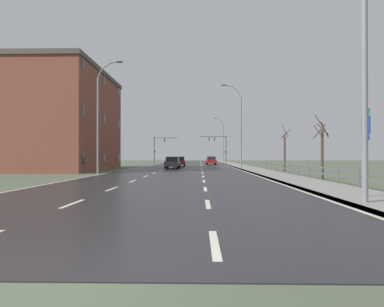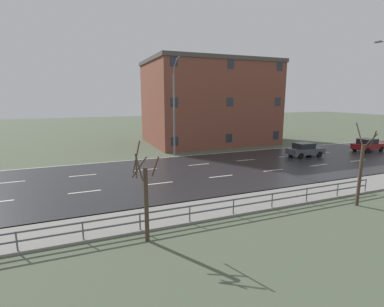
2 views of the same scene
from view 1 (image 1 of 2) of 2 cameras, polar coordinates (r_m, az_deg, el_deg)
ground_plane at (r=52.62m, az=-0.98°, el=-2.29°), size 160.00×160.00×0.12m
road_asphalt_strip at (r=64.60m, az=-0.56°, el=-1.88°), size 14.00×120.00×0.03m
sidewalk_right at (r=64.88m, az=6.90°, el=-1.82°), size 3.00×120.00×0.12m
guardrail at (r=27.55m, az=17.71°, el=-2.39°), size 0.07×29.08×1.00m
street_lamp_foreground at (r=13.44m, az=25.79°, el=14.58°), size 2.40×0.24×10.48m
street_lamp_midground at (r=47.23m, az=7.81°, el=4.25°), size 2.72×0.24×11.28m
street_lamp_distant at (r=81.98m, az=5.04°, el=2.08°), size 2.42×0.24×10.66m
street_lamp_left_bank at (r=34.32m, az=-14.90°, el=5.58°), size 2.45×0.24×10.70m
highway_sign at (r=14.82m, az=26.59°, el=1.83°), size 0.09×0.68×3.49m
traffic_signal_right at (r=77.22m, az=4.52°, el=1.55°), size 5.86×0.36×6.20m
traffic_signal_left at (r=76.47m, az=-5.50°, el=1.27°), size 5.17×0.36×5.89m
car_far_left at (r=67.24m, az=3.14°, el=-1.14°), size 2.02×4.19×1.57m
car_mid_centre at (r=55.98m, az=-2.07°, el=-1.29°), size 1.91×4.14×1.57m
car_distant at (r=46.33m, az=-3.18°, el=-1.48°), size 1.96×4.16×1.57m
brick_building at (r=44.54m, az=-21.90°, el=5.02°), size 12.61×17.58×11.69m
bare_tree_near at (r=26.67m, az=20.48°, el=0.53°), size 1.04×1.12×4.65m
bare_tree_mid at (r=39.37m, az=14.93°, el=0.35°), size 1.11×1.16×5.09m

